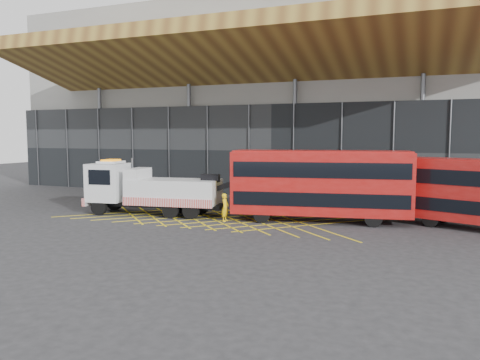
% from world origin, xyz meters
% --- Properties ---
extents(ground_plane, '(120.00, 120.00, 0.00)m').
position_xyz_m(ground_plane, '(0.00, 0.00, 0.00)').
color(ground_plane, '#27272A').
extents(road_markings, '(19.96, 7.16, 0.01)m').
position_xyz_m(road_markings, '(1.60, 0.00, 0.01)').
color(road_markings, yellow).
rests_on(road_markings, ground_plane).
extents(construction_building, '(55.00, 23.97, 18.00)m').
position_xyz_m(construction_building, '(1.92, 18.40, 8.98)').
color(construction_building, gray).
rests_on(construction_building, ground_plane).
extents(recovery_truck, '(10.85, 3.75, 3.76)m').
position_xyz_m(recovery_truck, '(-2.98, -0.20, 1.74)').
color(recovery_truck, black).
rests_on(recovery_truck, ground_plane).
extents(bus_towed, '(11.11, 4.36, 4.41)m').
position_xyz_m(bus_towed, '(8.35, 1.36, 2.45)').
color(bus_towed, '#9E0F0C').
rests_on(bus_towed, ground_plane).
extents(worker, '(0.43, 0.64, 1.74)m').
position_xyz_m(worker, '(2.85, -0.64, 0.87)').
color(worker, yellow).
rests_on(worker, ground_plane).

